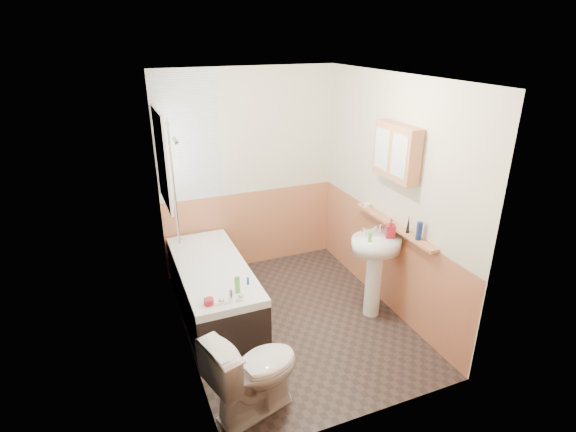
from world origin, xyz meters
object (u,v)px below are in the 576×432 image
at_px(bathtub, 214,287).
at_px(sink, 375,260).
at_px(toilet, 254,372).
at_px(pine_shelf, 394,225).
at_px(medicine_cabinet, 396,152).

xyz_separation_m(bathtub, sink, (1.57, -0.69, 0.35)).
bearing_deg(bathtub, sink, -23.69).
bearing_deg(bathtub, toilet, -91.15).
distance_m(pine_shelf, medicine_cabinet, 0.77).
bearing_deg(medicine_cabinet, bathtub, 159.75).
xyz_separation_m(bathtub, medicine_cabinet, (1.74, -0.64, 1.48)).
height_order(bathtub, pine_shelf, pine_shelf).
distance_m(bathtub, sink, 1.75).
bearing_deg(sink, medicine_cabinet, 8.03).
height_order(pine_shelf, medicine_cabinet, medicine_cabinet).
relative_size(bathtub, pine_shelf, 1.33).
height_order(toilet, medicine_cabinet, medicine_cabinet).
xyz_separation_m(toilet, pine_shelf, (1.80, 0.82, 0.63)).
xyz_separation_m(sink, pine_shelf, (0.20, 0.01, 0.36)).
bearing_deg(pine_shelf, sink, -176.60).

